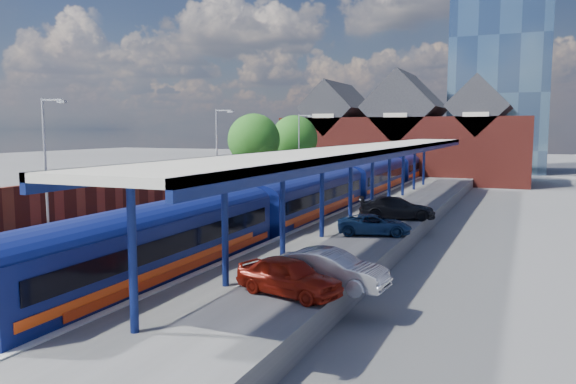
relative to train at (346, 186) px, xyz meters
name	(u,v)px	position (x,y,z in m)	size (l,w,h in m)	color
ground	(335,208)	(-1.49, 1.83, -2.12)	(240.00, 240.00, 0.00)	#5B5B5E
ballast_bed	(287,227)	(-1.49, -8.17, -2.09)	(6.00, 76.00, 0.06)	#473D33
rails	(287,226)	(-1.49, -8.17, -2.00)	(4.51, 76.00, 0.14)	slate
left_platform	(216,215)	(-6.99, -8.17, -1.62)	(5.00, 76.00, 1.00)	#565659
right_platform	(375,226)	(4.51, -8.17, -1.62)	(6.00, 76.00, 1.00)	#565659
coping_left	(245,210)	(-4.64, -8.17, -1.10)	(0.30, 76.00, 0.05)	silver
coping_right	(332,215)	(1.66, -8.17, -1.10)	(0.30, 76.00, 0.05)	silver
yellow_line	(237,209)	(-5.24, -8.17, -1.12)	(0.14, 76.00, 0.01)	yellow
train	(346,186)	(0.00, 0.00, 0.00)	(3.04, 65.94, 3.45)	#0C1454
canopy	(376,149)	(3.99, -6.22, 3.13)	(4.50, 52.00, 4.48)	#0D1950
lamp_post_b	(47,162)	(-7.86, -22.17, 2.87)	(1.48, 0.18, 7.00)	#A5A8AA
lamp_post_c	(218,150)	(-7.86, -6.17, 2.87)	(1.48, 0.18, 7.00)	#A5A8AA
lamp_post_d	(300,145)	(-7.86, 9.83, 2.87)	(1.48, 0.18, 7.00)	#A5A8AA
platform_sign	(248,180)	(-6.49, -4.17, 0.57)	(0.55, 0.08, 2.50)	#A5A8AA
brick_wall	(125,196)	(-9.59, -14.63, 0.33)	(0.35, 50.00, 3.86)	maroon
station_building	(405,138)	(-1.49, 29.83, 3.33)	(30.00, 12.12, 13.78)	maroon
glass_tower	(502,40)	(8.51, 51.83, 18.08)	(14.20, 14.20, 40.30)	#435974
tree_near	(255,141)	(-11.84, 7.74, 3.23)	(5.20, 5.20, 8.10)	#382314
tree_far	(295,140)	(-10.84, 15.74, 3.23)	(5.20, 5.20, 8.10)	#382314
parked_car_red	(289,276)	(6.00, -25.28, -0.48)	(1.52, 3.77, 1.29)	maroon
parked_car_silver	(330,269)	(7.01, -24.01, -0.45)	(1.43, 4.10, 1.35)	#BCBBC0
parked_car_dark	(397,208)	(5.78, -7.80, -0.44)	(1.90, 4.67, 1.36)	black
parked_car_blue	(374,225)	(5.86, -13.54, -0.58)	(1.78, 3.87, 1.08)	navy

